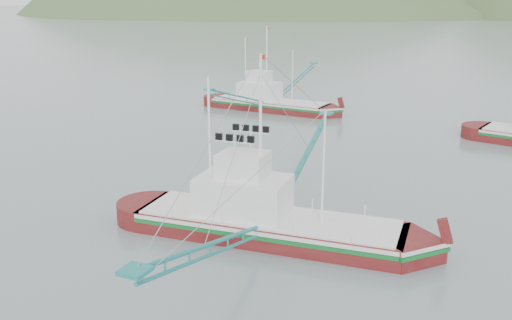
% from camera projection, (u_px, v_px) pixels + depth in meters
% --- Properties ---
extents(ground, '(1200.00, 1200.00, 0.00)m').
position_uv_depth(ground, '(210.00, 243.00, 31.57)').
color(ground, slate).
rests_on(ground, ground).
extents(main_boat, '(15.43, 27.35, 11.09)m').
position_uv_depth(main_boat, '(265.00, 210.00, 31.88)').
color(main_boat, '#530D0E').
rests_on(main_boat, ground).
extents(bg_boat_left, '(14.55, 25.95, 10.51)m').
position_uv_depth(bg_boat_left, '(268.00, 98.00, 67.59)').
color(bg_boat_left, '#530D0E').
rests_on(bg_boat_left, ground).
extents(headland_left, '(448.00, 308.00, 210.00)m').
position_uv_depth(headland_left, '(238.00, 14.00, 418.01)').
color(headland_left, '#3F5A2E').
rests_on(headland_left, ground).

